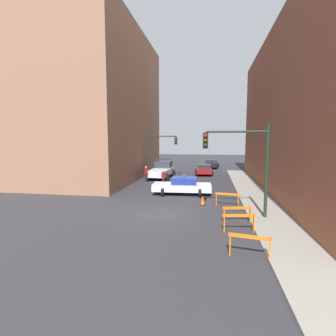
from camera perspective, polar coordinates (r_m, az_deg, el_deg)
name	(u,v)px	position (r m, az deg, el deg)	size (l,w,h in m)	color
ground_plane	(162,214)	(16.03, -1.21, -10.01)	(120.00, 120.00, 0.00)	#2D2D33
sidewalk_right	(270,218)	(16.11, 21.39, -10.15)	(2.40, 44.00, 0.12)	gray
building_corner_left	(84,107)	(32.89, -17.91, 12.58)	(14.00, 20.00, 16.46)	#93664C
traffic_light_near	(245,157)	(15.26, 16.51, 2.39)	(3.64, 0.35, 5.20)	black
traffic_light_far	(158,148)	(30.48, -2.21, 4.29)	(3.44, 0.35, 5.20)	black
police_car	(182,186)	(21.35, 3.15, -3.86)	(4.79, 2.53, 1.52)	white
white_truck	(162,170)	(30.28, -1.32, -0.45)	(2.80, 5.48, 1.90)	silver
parked_car_near	(204,169)	(33.30, 7.85, -0.28)	(2.39, 4.37, 1.31)	maroon
parked_car_mid	(211,164)	(40.91, 9.44, 0.94)	(2.51, 4.43, 1.31)	black
pedestrian_crossing	(163,178)	(24.25, -1.00, -2.28)	(0.44, 0.44, 1.66)	black
pedestrian_corner	(146,174)	(27.62, -4.78, -1.23)	(0.36, 0.36, 1.66)	black
barrier_front	(250,242)	(10.79, 17.35, -15.18)	(1.58, 0.44, 0.90)	orange
barrier_mid	(239,220)	(13.38, 15.19, -10.83)	(1.59, 0.39, 0.90)	orange
barrier_back	(237,212)	(14.75, 14.83, -9.20)	(1.58, 0.46, 0.90)	orange
barrier_corner	(227,197)	(18.11, 12.78, -6.23)	(1.59, 0.37, 0.90)	orange
traffic_cone	(203,200)	(18.24, 7.57, -6.99)	(0.36, 0.36, 0.66)	black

